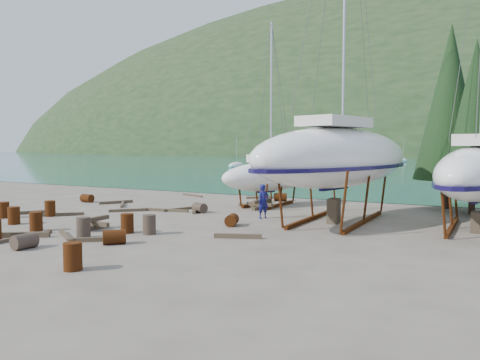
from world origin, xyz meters
The scene contains 46 objects.
ground centered at (0.00, 0.00, 0.00)m, with size 600.00×600.00×0.00m, color #61574C.
bay_water centered at (0.00, 315.00, 0.01)m, with size 700.00×700.00×0.00m, color #187679.
far_hill centered at (0.00, 320.00, 0.00)m, with size 800.00×360.00×110.00m, color #1F341A.
far_house_left centered at (-60.00, 190.00, 2.92)m, with size 6.60×5.60×5.60m.
far_house_center centered at (-20.00, 190.00, 2.92)m, with size 6.60×5.60×5.60m.
cypress_near_right centered at (12.50, 12.00, 5.79)m, with size 3.60×3.60×10.00m.
cypress_back_left centered at (11.00, 14.00, 6.66)m, with size 4.14×4.14×11.50m.
moored_boat_left centered at (-30.00, 60.00, 0.39)m, with size 2.00×5.00×6.05m.
moored_boat_mid centered at (10.00, 80.00, 0.39)m, with size 2.00×5.00×6.05m.
moored_boat_far centered at (-8.00, 110.00, 0.39)m, with size 2.00×5.00×6.05m.
large_sailboat_near centered at (6.52, 5.68, 3.37)m, with size 6.97×13.85×20.95m.
large_sailboat_far centered at (13.00, 6.20, 2.73)m, with size 4.52×10.87×16.68m.
small_sailboat_shore centered at (0.50, 9.96, 1.98)m, with size 5.10×7.85×12.03m.
worker centered at (2.64, 4.84, 0.93)m, with size 0.68×0.44×1.86m, color navy.
drum_0 centered at (-9.86, -1.93, 0.44)m, with size 0.58×0.58×0.88m, color #602A10.
drum_1 centered at (-1.96, -6.46, 0.29)m, with size 0.58×0.58×0.88m, color #2D2823.
drum_2 centered at (-11.49, 5.53, 0.29)m, with size 0.58×0.58×0.88m, color #602A10.
drum_4 centered at (0.13, 12.76, 0.29)m, with size 0.58×0.58×0.88m, color #602A10.
drum_5 centered at (0.26, -1.84, 0.44)m, with size 0.58×0.58×0.88m, color #2D2823.
drum_6 centered at (2.35, 1.88, 0.29)m, with size 0.58×0.58×0.88m, color #602A10.
drum_7 centered at (2.14, -7.77, 0.44)m, with size 0.58×0.58×0.88m, color #602A10.
drum_8 centered at (-8.17, -0.26, 0.44)m, with size 0.58×0.58×0.88m, color #602A10.
drum_9 centered at (-1.65, 5.03, 0.29)m, with size 0.58×0.58×0.88m, color #2D2823.
drum_10 centered at (-4.89, -3.70, 0.44)m, with size 0.58×0.58×0.88m, color #602A10.
drum_12 centered at (0.42, -4.18, 0.29)m, with size 0.58×0.58×0.88m, color #602A10.
drum_13 centered at (-7.48, -2.99, 0.44)m, with size 0.58×0.58×0.88m, color #602A10.
drum_14 centered at (-0.82, -2.06, 0.44)m, with size 0.58×0.58×0.88m, color #602A10.
drum_17 centered at (-1.67, -3.83, 0.44)m, with size 0.58×0.58×0.88m, color #2D2823.
timber_0 centered at (-7.30, 12.43, 0.07)m, with size 0.14×2.47×0.14m, color brown.
timber_1 centered at (4.16, -0.75, 0.10)m, with size 0.19×2.03×0.19m, color brown.
timber_2 centered at (-9.19, 5.98, 0.09)m, with size 0.19×2.34×0.19m, color brown.
timber_3 centered at (-3.74, -5.36, 0.07)m, with size 0.15×3.28×0.15m, color brown.
timber_4 centered at (-5.67, 3.25, 0.09)m, with size 0.17×2.19×0.17m, color brown.
timber_5 centered at (-2.41, -4.16, 0.08)m, with size 0.16×2.82×0.16m, color brown.
timber_6 centered at (-0.11, 8.67, 0.10)m, with size 0.19×1.98×0.19m, color brown.
timber_7 centered at (-0.82, -4.32, 0.09)m, with size 0.17×1.68×0.17m, color brown.
timber_8 centered at (-2.14, 5.26, 0.09)m, with size 0.19×2.26×0.19m, color brown.
timber_9 centered at (-1.90, 13.54, 0.08)m, with size 0.15×2.10×0.15m, color brown.
timber_10 centered at (-3.76, 4.41, 0.08)m, with size 0.16×3.03×0.16m, color brown.
timber_11 centered at (-3.31, 5.29, 0.08)m, with size 0.15×2.36×0.15m, color brown.
timber_12 centered at (-7.66, 0.21, 0.08)m, with size 0.17×2.22×0.17m, color brown.
timber_14 centered at (-9.90, -0.15, 0.09)m, with size 0.18×2.35×0.18m, color brown.
timber_16 centered at (-4.33, -5.22, 0.11)m, with size 0.23×2.97×0.23m, color brown.
timber_17 centered at (-8.03, 5.35, 0.08)m, with size 0.16×2.61×0.16m, color brown.
timber_pile_fore centered at (-2.76, -2.21, 0.30)m, with size 1.80×1.80×0.60m.
timber_pile_aft centered at (0.78, 8.15, 0.30)m, with size 1.80×1.80×0.60m.
Camera 1 is at (13.72, -17.89, 3.86)m, focal length 35.00 mm.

